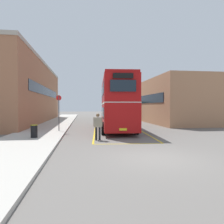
{
  "coord_description": "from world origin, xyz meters",
  "views": [
    {
      "loc": [
        -3.04,
        -8.47,
        2.2
      ],
      "look_at": [
        -0.03,
        13.42,
        1.6
      ],
      "focal_mm": 33.44,
      "sensor_mm": 36.0,
      "label": 1
    }
  ],
  "objects_px": {
    "double_decker_bus": "(116,103)",
    "single_deck_bus": "(122,110)",
    "pedestrian_boarding": "(98,125)",
    "bus_stop_sign": "(59,110)",
    "litter_bin": "(34,131)"
  },
  "relations": [
    {
      "from": "pedestrian_boarding",
      "to": "bus_stop_sign",
      "type": "bearing_deg",
      "value": 123.66
    },
    {
      "from": "single_deck_bus",
      "to": "double_decker_bus",
      "type": "bearing_deg",
      "value": -102.1
    },
    {
      "from": "double_decker_bus",
      "to": "bus_stop_sign",
      "type": "bearing_deg",
      "value": -167.03
    },
    {
      "from": "double_decker_bus",
      "to": "pedestrian_boarding",
      "type": "xyz_separation_m",
      "value": [
        -2.12,
        -5.64,
        -1.5
      ]
    },
    {
      "from": "pedestrian_boarding",
      "to": "litter_bin",
      "type": "relative_size",
      "value": 2.05
    },
    {
      "from": "double_decker_bus",
      "to": "bus_stop_sign",
      "type": "height_order",
      "value": "double_decker_bus"
    },
    {
      "from": "pedestrian_boarding",
      "to": "bus_stop_sign",
      "type": "relative_size",
      "value": 0.58
    },
    {
      "from": "double_decker_bus",
      "to": "single_deck_bus",
      "type": "bearing_deg",
      "value": 77.9
    },
    {
      "from": "double_decker_bus",
      "to": "litter_bin",
      "type": "bearing_deg",
      "value": -142.17
    },
    {
      "from": "double_decker_bus",
      "to": "single_deck_bus",
      "type": "relative_size",
      "value": 1.19
    },
    {
      "from": "double_decker_bus",
      "to": "single_deck_bus",
      "type": "distance_m",
      "value": 17.84
    },
    {
      "from": "pedestrian_boarding",
      "to": "litter_bin",
      "type": "xyz_separation_m",
      "value": [
        -4.15,
        0.77,
        -0.45
      ]
    },
    {
      "from": "litter_bin",
      "to": "pedestrian_boarding",
      "type": "bearing_deg",
      "value": -10.5
    },
    {
      "from": "litter_bin",
      "to": "bus_stop_sign",
      "type": "xyz_separation_m",
      "value": [
        1.18,
        3.7,
        1.35
      ]
    },
    {
      "from": "double_decker_bus",
      "to": "single_deck_bus",
      "type": "xyz_separation_m",
      "value": [
        3.74,
        17.42,
        -0.88
      ]
    }
  ]
}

